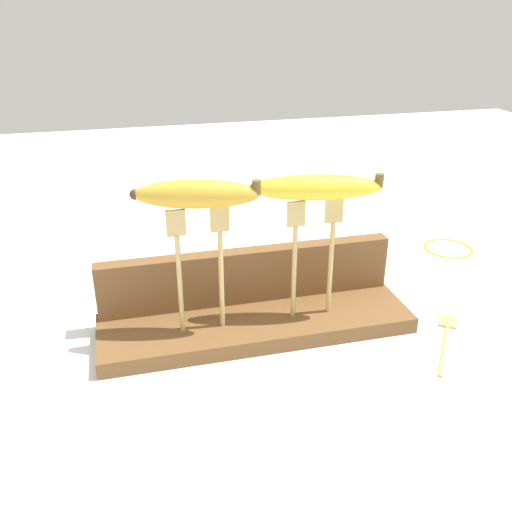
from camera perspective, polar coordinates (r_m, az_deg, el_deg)
name	(u,v)px	position (r m, az deg, el deg)	size (l,w,h in m)	color
ground_plane	(256,330)	(0.85, 0.00, -7.64)	(3.00, 3.00, 0.00)	silver
wooden_board	(256,323)	(0.84, 0.00, -6.94)	(0.47, 0.13, 0.02)	brown
board_backstop	(247,275)	(0.86, -0.88, -1.99)	(0.46, 0.03, 0.09)	brown
fork_stand_left	(200,259)	(0.76, -5.80, -0.31)	(0.08, 0.01, 0.18)	tan
fork_stand_right	(313,248)	(0.80, 5.92, 0.84)	(0.08, 0.01, 0.18)	tan
banana_raised_left	(197,194)	(0.72, -6.13, 6.35)	(0.17, 0.07, 0.04)	gold
banana_raised_right	(316,187)	(0.76, 6.21, 7.03)	(0.19, 0.07, 0.04)	yellow
fork_fallen_near	(446,334)	(0.88, 18.96, -7.56)	(0.11, 0.14, 0.01)	tan
wire_coil	(448,247)	(1.18, 19.13, 0.84)	(0.10, 0.10, 0.01)	gold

